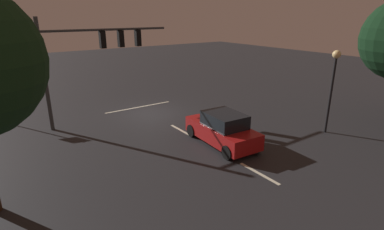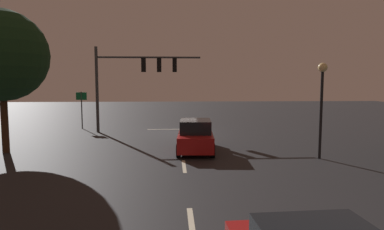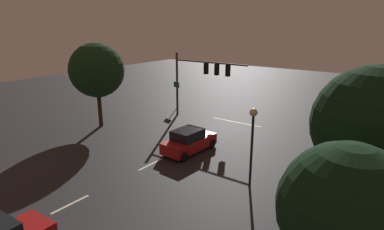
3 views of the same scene
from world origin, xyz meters
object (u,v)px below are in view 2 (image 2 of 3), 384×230
(car_approaching, at_px, (195,136))
(route_sign, at_px, (82,102))
(street_lamp_left_kerb, at_px, (322,91))
(tree_right_far, at_px, (1,56))
(traffic_signal_assembly, at_px, (136,72))

(car_approaching, xyz_separation_m, route_sign, (8.48, -9.19, 1.33))
(car_approaching, bearing_deg, route_sign, -47.31)
(street_lamp_left_kerb, height_order, tree_right_far, tree_right_far)
(tree_right_far, bearing_deg, street_lamp_left_kerb, 171.78)
(car_approaching, height_order, tree_right_far, tree_right_far)
(traffic_signal_assembly, height_order, street_lamp_left_kerb, traffic_signal_assembly)
(street_lamp_left_kerb, bearing_deg, route_sign, -38.24)
(traffic_signal_assembly, relative_size, route_sign, 2.62)
(car_approaching, height_order, route_sign, route_sign)
(traffic_signal_assembly, xyz_separation_m, car_approaching, (-3.94, 7.19, -3.62))
(traffic_signal_assembly, height_order, car_approaching, traffic_signal_assembly)
(street_lamp_left_kerb, height_order, route_sign, street_lamp_left_kerb)
(traffic_signal_assembly, height_order, route_sign, traffic_signal_assembly)
(tree_right_far, bearing_deg, car_approaching, 179.08)
(traffic_signal_assembly, xyz_separation_m, tree_right_far, (6.07, 7.03, 0.64))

